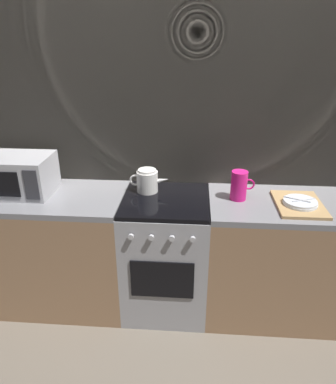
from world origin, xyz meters
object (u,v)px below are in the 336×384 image
Objects in this scene: stove_unit at (166,254)px; kettle at (147,181)px; dish_pile at (299,204)px; microwave at (19,175)px; pitcher at (239,185)px.

kettle is (-0.14, 0.11, 0.53)m from stove_unit.
dish_pile is (1.02, -0.16, -0.06)m from kettle.
kettle is at bearing 5.76° from microwave.
microwave is at bearing 178.62° from stove_unit.
microwave reaches higher than stove_unit.
pitcher is 0.50× the size of dish_pile.
dish_pile is at bearing -2.17° from microwave.
pitcher is at bearing 0.35° from microwave.
kettle is 0.71× the size of dish_pile.
stove_unit is 0.56m from kettle.
stove_unit is at bearing 176.91° from dish_pile.
kettle is 0.64m from pitcher.
pitcher is at bearing -7.25° from kettle.
stove_unit is 4.50× the size of pitcher.
microwave is 0.90m from kettle.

